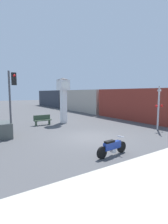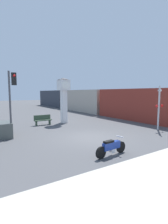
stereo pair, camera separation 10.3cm
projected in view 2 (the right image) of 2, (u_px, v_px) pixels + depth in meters
The scene contains 7 objects.
ground_plane at pixel (90, 138), 11.65m from camera, with size 120.00×120.00×0.00m, color #4C4C4F.
motorcycle at pixel (111, 147), 8.30m from camera, with size 1.94×0.42×0.86m.
clock_tower at pixel (64, 93), 17.06m from camera, with size 1.19×1.19×4.42m.
freight_train at pixel (83, 100), 28.54m from camera, with size 2.80×33.91×3.40m.
traffic_light at pixel (12, 92), 11.27m from camera, with size 0.50×0.35×4.37m.
railroad_crossing_signal at pixel (159, 106), 13.96m from camera, with size 0.90×0.82×3.51m.
bench at pixel (43, 120), 16.18m from camera, with size 1.60×0.44×0.92m.
Camera 2 is at (-6.58, -9.31, 3.00)m, focal length 28.00 mm.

